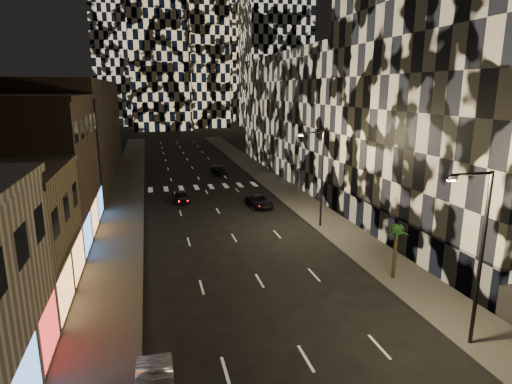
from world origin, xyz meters
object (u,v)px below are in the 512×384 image
streetlight_far (320,172)px  car_dark_midlane (182,197)px  car_dark_oncoming (219,169)px  car_dark_rightlane (259,201)px  palm_tree (396,234)px  streetlight_near (478,248)px

streetlight_far → car_dark_midlane: size_ratio=2.34×
car_dark_oncoming → car_dark_rightlane: size_ratio=0.98×
streetlight_far → palm_tree: bearing=-86.9°
car_dark_rightlane → streetlight_far: bearing=-72.2°
car_dark_midlane → streetlight_far: bearing=-48.2°
streetlight_near → car_dark_midlane: streetlight_near is taller
streetlight_far → streetlight_near: bearing=-90.0°
palm_tree → streetlight_far: bearing=93.1°
car_dark_midlane → streetlight_near: bearing=-71.3°
streetlight_near → palm_tree: (0.65, 7.92, -2.05)m
streetlight_near → car_dark_midlane: (-11.82, 32.70, -4.70)m
streetlight_near → palm_tree: 8.20m
streetlight_far → car_dark_rightlane: size_ratio=1.96×
streetlight_far → car_dark_rightlane: streetlight_far is taller
streetlight_far → palm_tree: 12.27m
car_dark_rightlane → palm_tree: (4.22, -20.49, 2.67)m
streetlight_near → streetlight_far: 20.00m
streetlight_far → palm_tree: (0.65, -12.08, -2.05)m
streetlight_far → car_dark_oncoming: 29.58m
car_dark_midlane → car_dark_rightlane: (8.24, -4.29, -0.02)m
car_dark_midlane → palm_tree: size_ratio=1.01×
car_dark_rightlane → palm_tree: palm_tree is taller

